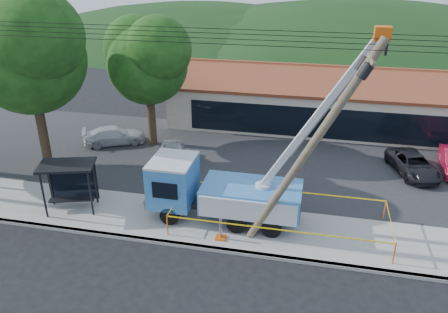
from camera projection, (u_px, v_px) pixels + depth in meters
name	position (u px, v px, depth m)	size (l,w,h in m)	color
ground	(202.00, 281.00, 17.89)	(120.00, 120.00, 0.00)	black
curb	(214.00, 249.00, 19.72)	(60.00, 0.25, 0.15)	gray
sidewalk	(223.00, 226.00, 21.40)	(60.00, 4.00, 0.15)	gray
parking_lot	(249.00, 159.00, 28.51)	(60.00, 12.00, 0.10)	#28282B
strip_mall	(317.00, 100.00, 34.06)	(22.50, 8.53, 4.67)	beige
tree_west_near	(27.00, 47.00, 24.14)	(7.56, 6.72, 10.80)	#332316
tree_lot	(147.00, 57.00, 28.17)	(6.30, 5.60, 8.94)	#332316
hill_west	(200.00, 39.00, 69.58)	(78.40, 56.00, 28.00)	#153212
hill_center	(362.00, 45.00, 64.76)	(89.60, 64.00, 32.00)	#153212
utility_truck	(221.00, 189.00, 21.31)	(10.33, 4.00, 9.54)	black
leaning_pole	(316.00, 140.00, 17.85)	(5.06, 1.99, 9.45)	#4D3D32
bus_shelter	(69.00, 175.00, 22.04)	(3.05, 2.37, 2.60)	black
caution_tape	(279.00, 213.00, 20.93)	(10.17, 3.65, 1.05)	#E3560C
car_silver	(175.00, 168.00, 27.47)	(1.63, 4.05, 1.38)	#B9BBC1
car_white	(115.00, 145.00, 30.79)	(1.70, 4.19, 1.22)	silver
car_dark	(411.00, 175.00, 26.57)	(2.01, 4.35, 1.21)	black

